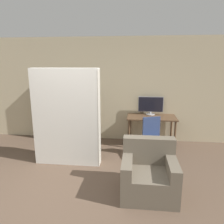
% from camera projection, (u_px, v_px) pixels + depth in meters
% --- Properties ---
extents(ground_plane, '(16.00, 16.00, 0.00)m').
position_uv_depth(ground_plane, '(63.00, 202.00, 3.29)').
color(ground_plane, brown).
extents(wall_back, '(8.00, 0.06, 2.70)m').
position_uv_depth(wall_back, '(96.00, 90.00, 5.81)').
color(wall_back, '#C6B793').
rests_on(wall_back, ground).
extents(desk, '(1.21, 0.68, 0.74)m').
position_uv_depth(desk, '(151.00, 120.00, 5.45)').
color(desk, brown).
rests_on(desk, ground).
extents(monitor, '(0.64, 0.22, 0.47)m').
position_uv_depth(monitor, '(151.00, 105.00, 5.58)').
color(monitor, '#B7B7BC').
rests_on(monitor, desk).
extents(office_chair, '(0.56, 0.56, 0.90)m').
position_uv_depth(office_chair, '(153.00, 143.00, 4.70)').
color(office_chair, '#4C4C51').
rests_on(office_chair, ground).
extents(bookshelf, '(0.70, 0.26, 1.64)m').
position_uv_depth(bookshelf, '(49.00, 110.00, 5.95)').
color(bookshelf, '#2D2319').
rests_on(bookshelf, ground).
extents(mattress_near, '(1.34, 0.26, 1.96)m').
position_uv_depth(mattress_near, '(67.00, 117.00, 4.37)').
color(mattress_near, silver).
rests_on(mattress_near, ground).
extents(armchair, '(0.85, 0.80, 0.85)m').
position_uv_depth(armchair, '(149.00, 174.00, 3.48)').
color(armchair, '#665B4C').
rests_on(armchair, ground).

